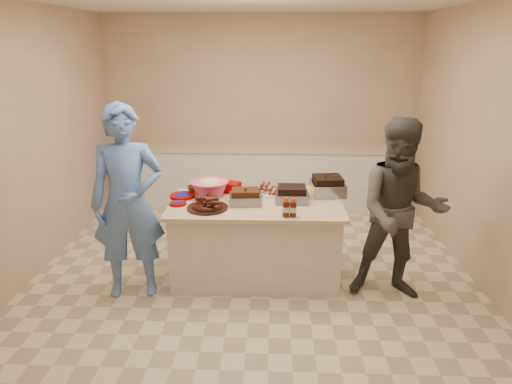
{
  "coord_description": "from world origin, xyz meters",
  "views": [
    {
      "loc": [
        0.2,
        -4.18,
        2.31
      ],
      "look_at": [
        0.03,
        0.08,
        0.9
      ],
      "focal_mm": 32.0,
      "sensor_mm": 36.0,
      "label": 1
    }
  ],
  "objects_px": {
    "rib_platter": "(208,209)",
    "guest_gray": "(392,294)",
    "mustard_bottle": "(235,200)",
    "bbq_bottle_a": "(286,217)",
    "bbq_bottle_b": "(293,217)",
    "coleslaw_bowl": "(210,196)",
    "island": "(256,276)",
    "plastic_cup": "(192,194)",
    "guest_blue": "(136,291)",
    "roasting_pan": "(327,194)"
  },
  "relations": [
    {
      "from": "bbq_bottle_b",
      "to": "plastic_cup",
      "type": "xyz_separation_m",
      "value": [
        -1.03,
        0.62,
        0.0
      ]
    },
    {
      "from": "coleslaw_bowl",
      "to": "guest_gray",
      "type": "relative_size",
      "value": 0.23
    },
    {
      "from": "coleslaw_bowl",
      "to": "bbq_bottle_b",
      "type": "height_order",
      "value": "coleslaw_bowl"
    },
    {
      "from": "guest_blue",
      "to": "guest_gray",
      "type": "distance_m",
      "value": 2.48
    },
    {
      "from": "island",
      "to": "bbq_bottle_b",
      "type": "xyz_separation_m",
      "value": [
        0.35,
        -0.35,
        0.8
      ]
    },
    {
      "from": "plastic_cup",
      "to": "guest_gray",
      "type": "xyz_separation_m",
      "value": [
        2.0,
        -0.57,
        -0.8
      ]
    },
    {
      "from": "plastic_cup",
      "to": "rib_platter",
      "type": "bearing_deg",
      "value": -62.9
    },
    {
      "from": "bbq_bottle_a",
      "to": "plastic_cup",
      "type": "distance_m",
      "value": 1.14
    },
    {
      "from": "roasting_pan",
      "to": "plastic_cup",
      "type": "bearing_deg",
      "value": 175.57
    },
    {
      "from": "plastic_cup",
      "to": "guest_gray",
      "type": "height_order",
      "value": "plastic_cup"
    },
    {
      "from": "mustard_bottle",
      "to": "roasting_pan",
      "type": "bearing_deg",
      "value": 13.23
    },
    {
      "from": "mustard_bottle",
      "to": "bbq_bottle_a",
      "type": "bearing_deg",
      "value": -40.82
    },
    {
      "from": "island",
      "to": "coleslaw_bowl",
      "type": "bearing_deg",
      "value": 156.22
    },
    {
      "from": "bbq_bottle_a",
      "to": "roasting_pan",
      "type": "bearing_deg",
      "value": 55.79
    },
    {
      "from": "bbq_bottle_b",
      "to": "mustard_bottle",
      "type": "bearing_deg",
      "value": 142.63
    },
    {
      "from": "island",
      "to": "bbq_bottle_a",
      "type": "xyz_separation_m",
      "value": [
        0.29,
        -0.35,
        0.8
      ]
    },
    {
      "from": "rib_platter",
      "to": "guest_blue",
      "type": "xyz_separation_m",
      "value": [
        -0.71,
        -0.17,
        -0.8
      ]
    },
    {
      "from": "bbq_bottle_b",
      "to": "mustard_bottle",
      "type": "height_order",
      "value": "bbq_bottle_b"
    },
    {
      "from": "rib_platter",
      "to": "bbq_bottle_b",
      "type": "height_order",
      "value": "bbq_bottle_b"
    },
    {
      "from": "island",
      "to": "bbq_bottle_a",
      "type": "relative_size",
      "value": 9.31
    },
    {
      "from": "island",
      "to": "mustard_bottle",
      "type": "height_order",
      "value": "mustard_bottle"
    },
    {
      "from": "bbq_bottle_b",
      "to": "rib_platter",
      "type": "bearing_deg",
      "value": 167.27
    },
    {
      "from": "guest_blue",
      "to": "mustard_bottle",
      "type": "bearing_deg",
      "value": 13.13
    },
    {
      "from": "plastic_cup",
      "to": "guest_blue",
      "type": "distance_m",
      "value": 1.12
    },
    {
      "from": "rib_platter",
      "to": "guest_gray",
      "type": "bearing_deg",
      "value": -4.1
    },
    {
      "from": "coleslaw_bowl",
      "to": "guest_gray",
      "type": "bearing_deg",
      "value": -15.65
    },
    {
      "from": "rib_platter",
      "to": "coleslaw_bowl",
      "type": "bearing_deg",
      "value": 94.55
    },
    {
      "from": "island",
      "to": "rib_platter",
      "type": "xyz_separation_m",
      "value": [
        -0.45,
        -0.17,
        0.8
      ]
    },
    {
      "from": "island",
      "to": "plastic_cup",
      "type": "xyz_separation_m",
      "value": [
        -0.68,
        0.27,
        0.8
      ]
    },
    {
      "from": "coleslaw_bowl",
      "to": "guest_blue",
      "type": "relative_size",
      "value": 0.21
    },
    {
      "from": "island",
      "to": "plastic_cup",
      "type": "bearing_deg",
      "value": 157.96
    },
    {
      "from": "coleslaw_bowl",
      "to": "mustard_bottle",
      "type": "xyz_separation_m",
      "value": [
        0.27,
        -0.13,
        0.0
      ]
    },
    {
      "from": "roasting_pan",
      "to": "guest_blue",
      "type": "relative_size",
      "value": 0.18
    },
    {
      "from": "guest_gray",
      "to": "coleslaw_bowl",
      "type": "bearing_deg",
      "value": 170.35
    },
    {
      "from": "bbq_bottle_b",
      "to": "mustard_bottle",
      "type": "xyz_separation_m",
      "value": [
        -0.56,
        0.43,
        0.0
      ]
    },
    {
      "from": "rib_platter",
      "to": "bbq_bottle_b",
      "type": "xyz_separation_m",
      "value": [
        0.8,
        -0.18,
        0.0
      ]
    },
    {
      "from": "roasting_pan",
      "to": "plastic_cup",
      "type": "relative_size",
      "value": 3.4
    },
    {
      "from": "coleslaw_bowl",
      "to": "bbq_bottle_a",
      "type": "xyz_separation_m",
      "value": [
        0.77,
        -0.56,
        0.0
      ]
    },
    {
      "from": "roasting_pan",
      "to": "mustard_bottle",
      "type": "bearing_deg",
      "value": -172.53
    },
    {
      "from": "roasting_pan",
      "to": "mustard_bottle",
      "type": "distance_m",
      "value": 0.97
    },
    {
      "from": "plastic_cup",
      "to": "guest_gray",
      "type": "distance_m",
      "value": 2.23
    },
    {
      "from": "guest_gray",
      "to": "rib_platter",
      "type": "bearing_deg",
      "value": -178.1
    },
    {
      "from": "coleslaw_bowl",
      "to": "plastic_cup",
      "type": "height_order",
      "value": "coleslaw_bowl"
    },
    {
      "from": "coleslaw_bowl",
      "to": "plastic_cup",
      "type": "distance_m",
      "value": 0.2
    },
    {
      "from": "coleslaw_bowl",
      "to": "mustard_bottle",
      "type": "height_order",
      "value": "coleslaw_bowl"
    },
    {
      "from": "island",
      "to": "guest_gray",
      "type": "bearing_deg",
      "value": -12.91
    },
    {
      "from": "island",
      "to": "roasting_pan",
      "type": "bearing_deg",
      "value": 22.22
    },
    {
      "from": "rib_platter",
      "to": "coleslaw_bowl",
      "type": "relative_size",
      "value": 1.0
    },
    {
      "from": "bbq_bottle_b",
      "to": "roasting_pan",
      "type": "bearing_deg",
      "value": 59.86
    },
    {
      "from": "roasting_pan",
      "to": "plastic_cup",
      "type": "height_order",
      "value": "roasting_pan"
    }
  ]
}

